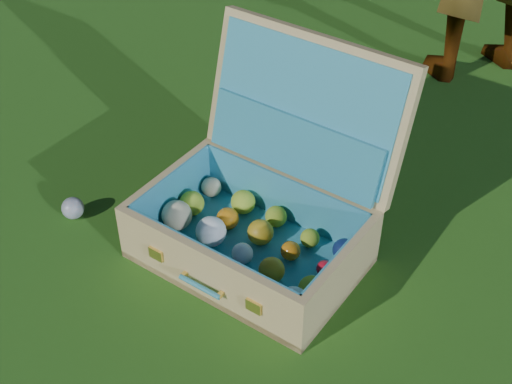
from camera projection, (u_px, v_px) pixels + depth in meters
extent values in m
plane|color=#215114|center=(301.00, 236.00, 2.03)|extent=(60.00, 60.00, 0.00)
sphere|color=teal|center=(73.00, 208.00, 2.07)|extent=(0.07, 0.07, 0.07)
cube|color=tan|center=(249.00, 256.00, 1.95)|extent=(0.68, 0.57, 0.02)
cube|color=tan|center=(207.00, 276.00, 1.79)|extent=(0.55, 0.23, 0.17)
cube|color=tan|center=(287.00, 199.00, 2.02)|extent=(0.55, 0.23, 0.17)
cube|color=tan|center=(169.00, 196.00, 2.03)|extent=(0.15, 0.33, 0.17)
cube|color=tan|center=(340.00, 279.00, 1.78)|extent=(0.15, 0.33, 0.17)
cube|color=teal|center=(249.00, 252.00, 1.94)|extent=(0.63, 0.52, 0.01)
cube|color=teal|center=(210.00, 270.00, 1.79)|extent=(0.51, 0.20, 0.15)
cube|color=teal|center=(284.00, 199.00, 2.00)|extent=(0.51, 0.20, 0.15)
cube|color=teal|center=(172.00, 195.00, 2.01)|extent=(0.13, 0.32, 0.15)
cube|color=teal|center=(336.00, 274.00, 1.78)|extent=(0.13, 0.32, 0.15)
cube|color=tan|center=(306.00, 106.00, 1.90)|extent=(0.59, 0.34, 0.38)
cube|color=teal|center=(302.00, 107.00, 1.88)|extent=(0.54, 0.29, 0.33)
cube|color=teal|center=(293.00, 146.00, 1.92)|extent=(0.51, 0.25, 0.16)
cube|color=#F2C659|center=(156.00, 254.00, 1.85)|extent=(0.04, 0.02, 0.03)
cube|color=#F2C659|center=(254.00, 307.00, 1.71)|extent=(0.04, 0.02, 0.03)
cylinder|color=teal|center=(200.00, 287.00, 1.78)|extent=(0.12, 0.06, 0.01)
cube|color=#F2C659|center=(184.00, 275.00, 1.81)|extent=(0.02, 0.02, 0.01)
cube|color=#F2C659|center=(220.00, 295.00, 1.76)|extent=(0.02, 0.02, 0.01)
sphere|color=orange|center=(158.00, 239.00, 1.94)|extent=(0.06, 0.06, 0.06)
sphere|color=#A6C12F|center=(185.00, 252.00, 1.89)|extent=(0.06, 0.06, 0.06)
sphere|color=red|center=(223.00, 274.00, 1.84)|extent=(0.04, 0.04, 0.04)
sphere|color=#101F51|center=(259.00, 290.00, 1.79)|extent=(0.06, 0.06, 0.06)
sphere|color=white|center=(293.00, 303.00, 1.74)|extent=(0.08, 0.08, 0.08)
sphere|color=beige|center=(177.00, 215.00, 1.99)|extent=(0.09, 0.09, 0.09)
sphere|color=white|center=(211.00, 231.00, 1.94)|extent=(0.08, 0.08, 0.08)
sphere|color=white|center=(242.00, 254.00, 1.89)|extent=(0.06, 0.06, 0.06)
sphere|color=#C09419|center=(272.00, 270.00, 1.84)|extent=(0.07, 0.07, 0.07)
sphere|color=#A6C12F|center=(312.00, 289.00, 1.79)|extent=(0.07, 0.07, 0.07)
sphere|color=#A6C12F|center=(192.00, 203.00, 2.04)|extent=(0.07, 0.07, 0.07)
sphere|color=orange|center=(228.00, 219.00, 2.00)|extent=(0.06, 0.06, 0.06)
sphere|color=#C09419|center=(260.00, 232.00, 1.95)|extent=(0.07, 0.07, 0.07)
sphere|color=orange|center=(291.00, 251.00, 1.90)|extent=(0.05, 0.05, 0.05)
sphere|color=red|center=(325.00, 269.00, 1.86)|extent=(0.05, 0.05, 0.05)
sphere|color=beige|center=(211.00, 187.00, 2.11)|extent=(0.06, 0.06, 0.06)
sphere|color=#A6C12F|center=(243.00, 202.00, 2.05)|extent=(0.07, 0.07, 0.07)
sphere|color=#A6C12F|center=(276.00, 216.00, 2.00)|extent=(0.06, 0.06, 0.06)
sphere|color=#A6C12F|center=(310.00, 238.00, 1.94)|extent=(0.05, 0.05, 0.05)
sphere|color=#101F51|center=(344.00, 250.00, 1.90)|extent=(0.06, 0.06, 0.06)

